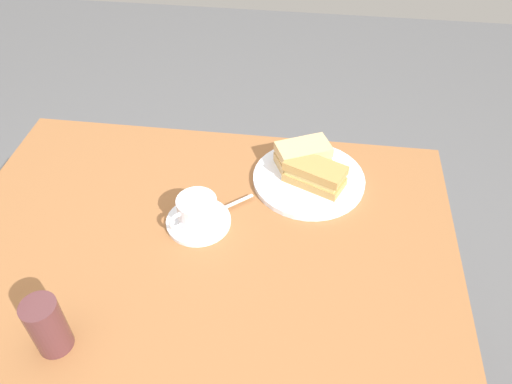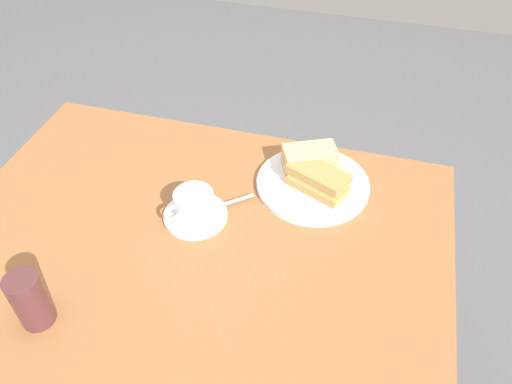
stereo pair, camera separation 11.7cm
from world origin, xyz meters
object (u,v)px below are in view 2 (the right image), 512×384
sandwich_front (318,179)px  sandwich_back (310,159)px  coffee_saucer (196,215)px  drinking_glass (30,300)px  coffee_cup (194,204)px  sandwich_plate (313,184)px  spoon (228,203)px  dining_table (195,279)px

sandwich_front → sandwich_back: same height
sandwich_back → coffee_saucer: 0.32m
sandwich_front → drinking_glass: (0.45, 0.49, 0.02)m
sandwich_front → coffee_cup: 0.30m
drinking_glass → sandwich_plate: bearing=-130.7°
sandwich_back → coffee_saucer: (0.22, 0.22, -0.04)m
coffee_cup → drinking_glass: drinking_glass is taller
sandwich_plate → coffee_saucer: 0.30m
coffee_cup → drinking_glass: bearing=59.7°
sandwich_front → spoon: size_ratio=1.92×
dining_table → sandwich_front: bearing=-134.7°
sandwich_front → coffee_cup: (0.25, 0.16, 0.00)m
coffee_saucer → drinking_glass: drinking_glass is taller
dining_table → drinking_glass: drinking_glass is taller
sandwich_back → spoon: size_ratio=1.80×
sandwich_front → sandwich_back: 0.08m
coffee_cup → spoon: bearing=-139.5°
dining_table → sandwich_plate: 0.36m
sandwich_plate → sandwich_back: size_ratio=1.85×
coffee_cup → spoon: coffee_cup is taller
spoon → drinking_glass: size_ratio=0.67×
sandwich_front → drinking_glass: drinking_glass is taller
sandwich_plate → sandwich_front: 0.04m
sandwich_front → coffee_cup: bearing=31.5°
dining_table → coffee_cup: 0.19m
sandwich_plate → coffee_saucer: bearing=35.9°
sandwich_plate → drinking_glass: 0.67m
sandwich_front → dining_table: bearing=45.3°
drinking_glass → coffee_saucer: bearing=-120.4°
sandwich_plate → drinking_glass: drinking_glass is taller
coffee_cup → sandwich_plate: bearing=-144.0°
dining_table → sandwich_back: (-0.20, -0.31, 0.17)m
dining_table → coffee_saucer: (0.02, -0.08, 0.13)m
sandwich_front → drinking_glass: bearing=47.4°
sandwich_plate → sandwich_back: 0.06m
sandwich_front → sandwich_back: (0.03, -0.07, 0.00)m
dining_table → sandwich_plate: (-0.22, -0.26, 0.13)m
coffee_saucer → spoon: size_ratio=1.78×
dining_table → spoon: bearing=-107.6°
dining_table → coffee_saucer: 0.15m
sandwich_front → sandwich_plate: bearing=-56.6°
sandwich_plate → drinking_glass: bearing=49.3°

